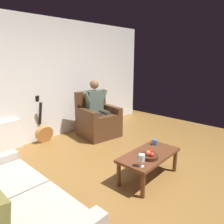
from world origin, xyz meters
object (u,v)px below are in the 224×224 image
fruit_bowl (149,155)px  person_seated (97,106)px  coffee_table (149,157)px  armchair (98,121)px  couch (2,224)px  guitar (44,132)px  candle_jar (155,142)px  wine_glass_near (142,158)px

fruit_bowl → person_seated: bearing=-113.2°
coffee_table → fruit_bowl: bearing=32.9°
armchair → fruit_bowl: bearing=75.4°
couch → guitar: guitar is taller
coffee_table → candle_jar: candle_jar is taller
guitar → wine_glass_near: 2.58m
guitar → candle_jar: 2.41m
person_seated → wine_glass_near: bearing=69.9°
armchair → guitar: bearing=-17.7°
guitar → candle_jar: (-0.69, 2.30, 0.21)m
person_seated → wine_glass_near: (1.11, 2.04, -0.19)m
armchair → couch: armchair is taller
couch → fruit_bowl: couch is taller
fruit_bowl → coffee_table: bearing=-147.1°
person_seated → armchair: bearing=90.0°
armchair → candle_jar: armchair is taller
armchair → coffee_table: 2.03m
person_seated → guitar: bearing=-17.4°
candle_jar → couch: bearing=-2.8°
wine_glass_near → fruit_bowl: bearing=-166.5°
couch → guitar: bearing=143.3°
guitar → candle_jar: guitar is taller
couch → wine_glass_near: couch is taller
guitar → fruit_bowl: bearing=95.3°
fruit_bowl → candle_jar: (-0.46, -0.20, 0.00)m
armchair → couch: size_ratio=0.59×
couch → coffee_table: (-1.98, 0.24, 0.02)m
person_seated → couch: 3.20m
wine_glass_near → fruit_bowl: (-0.27, -0.07, -0.07)m
person_seated → coffee_table: 2.06m
guitar → person_seated: bearing=154.0°
person_seated → wine_glass_near: 2.33m
person_seated → coffee_table: (0.73, 1.90, -0.36)m
armchair → guitar: size_ratio=1.02×
armchair → candle_jar: size_ratio=12.04×
armchair → person_seated: person_seated is taller
armchair → couch: 3.17m
armchair → guitar: armchair is taller
couch → candle_jar: (-2.32, 0.11, 0.12)m
coffee_table → armchair: bearing=-111.0°
couch → person_seated: bearing=121.6°
couch → wine_glass_near: (-1.59, 0.38, 0.19)m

